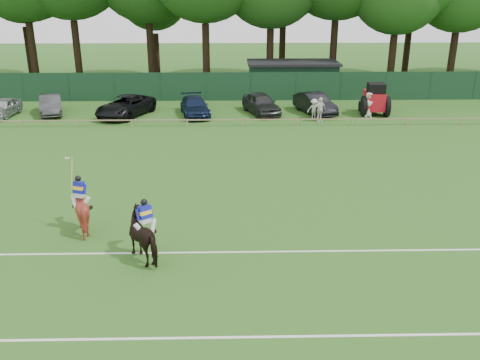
{
  "coord_description": "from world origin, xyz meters",
  "views": [
    {
      "loc": [
        0.05,
        -17.89,
        9.22
      ],
      "look_at": [
        0.5,
        3.0,
        1.4
      ],
      "focal_mm": 38.0,
      "sensor_mm": 36.0,
      "label": 1
    }
  ],
  "objects_px": {
    "suv_black": "(126,106)",
    "spectator_left": "(314,109)",
    "horse_dark": "(146,236)",
    "estate_black": "(315,104)",
    "spectator_mid": "(320,109)",
    "horse_chestnut": "(82,209)",
    "sedan_navy": "(195,107)",
    "utility_shed": "(292,78)",
    "spectator_right": "(369,105)",
    "tractor": "(374,100)",
    "sedan_grey": "(51,105)",
    "hatch_grey": "(261,103)",
    "sedan_silver": "(3,107)"
  },
  "relations": [
    {
      "from": "suv_black",
      "to": "spectator_left",
      "type": "bearing_deg",
      "value": 16.17
    },
    {
      "from": "horse_dark",
      "to": "estate_black",
      "type": "relative_size",
      "value": 0.44
    },
    {
      "from": "horse_dark",
      "to": "spectator_mid",
      "type": "height_order",
      "value": "spectator_mid"
    },
    {
      "from": "suv_black",
      "to": "horse_chestnut",
      "type": "bearing_deg",
      "value": -62.79
    },
    {
      "from": "sedan_navy",
      "to": "utility_shed",
      "type": "xyz_separation_m",
      "value": [
        8.63,
        8.69,
        0.82
      ]
    },
    {
      "from": "spectator_right",
      "to": "tractor",
      "type": "bearing_deg",
      "value": 43.48
    },
    {
      "from": "sedan_navy",
      "to": "sedan_grey",
      "type": "bearing_deg",
      "value": 165.58
    },
    {
      "from": "horse_dark",
      "to": "hatch_grey",
      "type": "height_order",
      "value": "horse_dark"
    },
    {
      "from": "horse_dark",
      "to": "utility_shed",
      "type": "relative_size",
      "value": 0.26
    },
    {
      "from": "estate_black",
      "to": "sedan_silver",
      "type": "bearing_deg",
      "value": 163.13
    },
    {
      "from": "horse_chestnut",
      "to": "sedan_silver",
      "type": "distance_m",
      "value": 23.36
    },
    {
      "from": "sedan_navy",
      "to": "spectator_mid",
      "type": "relative_size",
      "value": 2.69
    },
    {
      "from": "horse_dark",
      "to": "horse_chestnut",
      "type": "distance_m",
      "value": 3.81
    },
    {
      "from": "sedan_navy",
      "to": "spectator_right",
      "type": "distance_m",
      "value": 13.45
    },
    {
      "from": "sedan_silver",
      "to": "sedan_grey",
      "type": "height_order",
      "value": "sedan_grey"
    },
    {
      "from": "hatch_grey",
      "to": "spectator_right",
      "type": "distance_m",
      "value": 8.32
    },
    {
      "from": "horse_dark",
      "to": "spectator_right",
      "type": "distance_m",
      "value": 25.83
    },
    {
      "from": "suv_black",
      "to": "spectator_mid",
      "type": "relative_size",
      "value": 3.12
    },
    {
      "from": "hatch_grey",
      "to": "spectator_left",
      "type": "xyz_separation_m",
      "value": [
        3.9,
        -1.96,
        -0.04
      ]
    },
    {
      "from": "hatch_grey",
      "to": "spectator_mid",
      "type": "height_order",
      "value": "spectator_mid"
    },
    {
      "from": "hatch_grey",
      "to": "utility_shed",
      "type": "height_order",
      "value": "utility_shed"
    },
    {
      "from": "horse_dark",
      "to": "suv_black",
      "type": "height_order",
      "value": "horse_dark"
    },
    {
      "from": "spectator_mid",
      "to": "utility_shed",
      "type": "distance_m",
      "value": 10.9
    },
    {
      "from": "sedan_grey",
      "to": "tractor",
      "type": "distance_m",
      "value": 25.55
    },
    {
      "from": "tractor",
      "to": "horse_chestnut",
      "type": "bearing_deg",
      "value": -125.96
    },
    {
      "from": "hatch_grey",
      "to": "estate_black",
      "type": "height_order",
      "value": "hatch_grey"
    },
    {
      "from": "horse_dark",
      "to": "utility_shed",
      "type": "height_order",
      "value": "utility_shed"
    },
    {
      "from": "horse_chestnut",
      "to": "sedan_silver",
      "type": "xyz_separation_m",
      "value": [
        -11.54,
        20.31,
        -0.23
      ]
    },
    {
      "from": "suv_black",
      "to": "tractor",
      "type": "height_order",
      "value": "tractor"
    },
    {
      "from": "horse_dark",
      "to": "sedan_silver",
      "type": "height_order",
      "value": "horse_dark"
    },
    {
      "from": "sedan_navy",
      "to": "spectator_mid",
      "type": "height_order",
      "value": "spectator_mid"
    },
    {
      "from": "spectator_left",
      "to": "tractor",
      "type": "distance_m",
      "value": 5.2
    },
    {
      "from": "spectator_right",
      "to": "tractor",
      "type": "relative_size",
      "value": 0.61
    },
    {
      "from": "sedan_silver",
      "to": "spectator_left",
      "type": "distance_m",
      "value": 24.03
    },
    {
      "from": "horse_dark",
      "to": "spectator_left",
      "type": "distance_m",
      "value": 23.24
    },
    {
      "from": "estate_black",
      "to": "tractor",
      "type": "xyz_separation_m",
      "value": [
        4.6,
        -0.47,
        0.39
      ]
    },
    {
      "from": "estate_black",
      "to": "spectator_mid",
      "type": "bearing_deg",
      "value": -109.31
    },
    {
      "from": "sedan_navy",
      "to": "spectator_right",
      "type": "xyz_separation_m",
      "value": [
        13.42,
        -0.81,
        0.25
      ]
    },
    {
      "from": "suv_black",
      "to": "spectator_left",
      "type": "distance_m",
      "value": 14.54
    },
    {
      "from": "horse_chestnut",
      "to": "tractor",
      "type": "bearing_deg",
      "value": -109.21
    },
    {
      "from": "horse_chestnut",
      "to": "suv_black",
      "type": "distance_m",
      "value": 20.27
    },
    {
      "from": "horse_chestnut",
      "to": "sedan_grey",
      "type": "distance_m",
      "value": 22.55
    },
    {
      "from": "estate_black",
      "to": "utility_shed",
      "type": "bearing_deg",
      "value": 78.03
    },
    {
      "from": "suv_black",
      "to": "utility_shed",
      "type": "height_order",
      "value": "utility_shed"
    },
    {
      "from": "sedan_grey",
      "to": "tractor",
      "type": "relative_size",
      "value": 1.46
    },
    {
      "from": "sedan_silver",
      "to": "suv_black",
      "type": "bearing_deg",
      "value": 1.06
    },
    {
      "from": "suv_black",
      "to": "sedan_grey",
      "type": "bearing_deg",
      "value": -166.62
    },
    {
      "from": "estate_black",
      "to": "spectator_mid",
      "type": "relative_size",
      "value": 2.66
    },
    {
      "from": "sedan_silver",
      "to": "tractor",
      "type": "bearing_deg",
      "value": 1.9
    },
    {
      "from": "hatch_grey",
      "to": "estate_black",
      "type": "xyz_separation_m",
      "value": [
        4.28,
        -0.02,
        -0.02
      ]
    }
  ]
}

